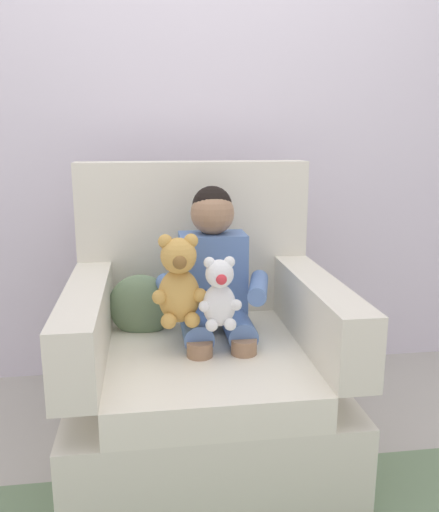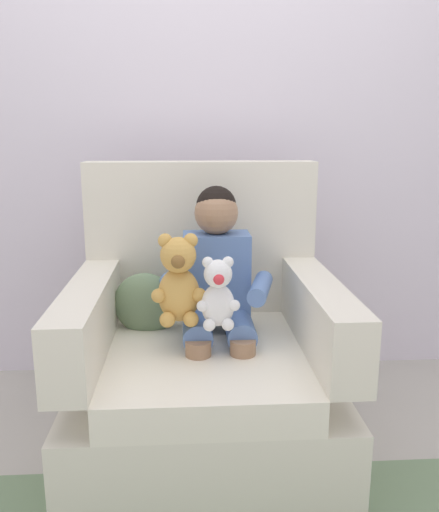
# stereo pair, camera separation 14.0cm
# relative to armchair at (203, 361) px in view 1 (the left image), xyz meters

# --- Properties ---
(ground_plane) EXTENTS (8.00, 8.00, 0.00)m
(ground_plane) POSITION_rel_armchair_xyz_m (0.00, -0.05, -0.34)
(ground_plane) COLOR #ADA89E
(back_wall) EXTENTS (6.00, 0.10, 2.60)m
(back_wall) POSITION_rel_armchair_xyz_m (0.00, 0.74, 0.96)
(back_wall) COLOR silver
(back_wall) RESTS_ON ground
(armchair) EXTENTS (0.99, 0.96, 1.10)m
(armchair) POSITION_rel_armchair_xyz_m (0.00, 0.00, 0.00)
(armchair) COLOR silver
(armchair) RESTS_ON ground
(seated_child) EXTENTS (0.45, 0.39, 0.82)m
(seated_child) POSITION_rel_armchair_xyz_m (0.05, 0.03, 0.31)
(seated_child) COLOR #597AB7
(seated_child) RESTS_ON armchair
(plush_honey) EXTENTS (0.19, 0.16, 0.33)m
(plush_honey) POSITION_rel_armchair_xyz_m (-0.09, -0.12, 0.36)
(plush_honey) COLOR gold
(plush_honey) RESTS_ON armchair
(plush_white) EXTENTS (0.15, 0.12, 0.25)m
(plush_white) POSITION_rel_armchair_xyz_m (0.04, -0.17, 0.32)
(plush_white) COLOR white
(plush_white) RESTS_ON armchair
(throw_pillow) EXTENTS (0.27, 0.15, 0.26)m
(throw_pillow) POSITION_rel_armchair_xyz_m (-0.23, 0.12, 0.20)
(throw_pillow) COLOR slate
(throw_pillow) RESTS_ON armchair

